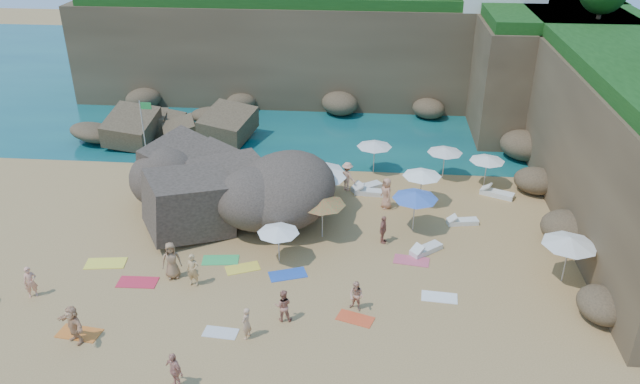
# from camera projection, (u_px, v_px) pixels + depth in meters

# --- Properties ---
(ground) EXTENTS (120.00, 120.00, 0.00)m
(ground) POSITION_uv_depth(u_px,v_px,m) (276.00, 252.00, 31.83)
(ground) COLOR tan
(ground) RESTS_ON ground
(seawater) EXTENTS (120.00, 120.00, 0.00)m
(seawater) POSITION_uv_depth(u_px,v_px,m) (324.00, 79.00, 58.40)
(seawater) COLOR #0C4751
(seawater) RESTS_ON ground
(cliff_back) EXTENTS (44.00, 8.00, 8.00)m
(cliff_back) POSITION_uv_depth(u_px,v_px,m) (343.00, 51.00, 51.98)
(cliff_back) COLOR brown
(cliff_back) RESTS_ON ground
(cliff_right) EXTENTS (8.00, 30.00, 8.00)m
(cliff_right) POSITION_uv_depth(u_px,v_px,m) (624.00, 133.00, 35.58)
(cliff_right) COLOR brown
(cliff_right) RESTS_ON ground
(cliff_corner) EXTENTS (10.00, 12.00, 8.00)m
(cliff_corner) POSITION_uv_depth(u_px,v_px,m) (541.00, 72.00, 46.37)
(cliff_corner) COLOR brown
(cliff_corner) RESTS_ON ground
(rock_promontory) EXTENTS (12.00, 7.00, 2.00)m
(rock_promontory) POSITION_uv_depth(u_px,v_px,m) (163.00, 130.00, 46.87)
(rock_promontory) COLOR brown
(rock_promontory) RESTS_ON ground
(marina_masts) EXTENTS (3.10, 0.10, 6.00)m
(marina_masts) POSITION_uv_depth(u_px,v_px,m) (149.00, 43.00, 58.33)
(marina_masts) COLOR white
(marina_masts) RESTS_ON ground
(rock_outcrop) EXTENTS (11.08, 9.94, 3.63)m
(rock_outcrop) POSITION_uv_depth(u_px,v_px,m) (228.00, 212.00, 35.56)
(rock_outcrop) COLOR brown
(rock_outcrop) RESTS_ON ground
(flag_pole) EXTENTS (0.79, 0.08, 4.05)m
(flag_pole) POSITION_uv_depth(u_px,v_px,m) (144.00, 122.00, 41.10)
(flag_pole) COLOR silver
(flag_pole) RESTS_ON ground
(parasol_0) EXTENTS (2.28, 2.28, 2.15)m
(parasol_0) POSITION_uv_depth(u_px,v_px,m) (325.00, 168.00, 36.23)
(parasol_0) COLOR silver
(parasol_0) RESTS_ON ground
(parasol_1) EXTENTS (2.57, 2.57, 2.43)m
(parasol_1) POSITION_uv_depth(u_px,v_px,m) (324.00, 174.00, 34.87)
(parasol_1) COLOR silver
(parasol_1) RESTS_ON ground
(parasol_2) EXTENTS (2.25, 2.25, 2.13)m
(parasol_2) POSITION_uv_depth(u_px,v_px,m) (375.00, 144.00, 39.41)
(parasol_2) COLOR silver
(parasol_2) RESTS_ON ground
(parasol_3) EXTENTS (2.20, 2.20, 2.08)m
(parasol_3) POSITION_uv_depth(u_px,v_px,m) (445.00, 150.00, 38.67)
(parasol_3) COLOR silver
(parasol_3) RESTS_ON ground
(parasol_4) EXTENTS (2.14, 2.14, 2.02)m
(parasol_4) POSITION_uv_depth(u_px,v_px,m) (487.00, 158.00, 37.67)
(parasol_4) COLOR silver
(parasol_4) RESTS_ON ground
(parasol_5) EXTENTS (2.25, 2.25, 2.13)m
(parasol_5) POSITION_uv_depth(u_px,v_px,m) (422.00, 173.00, 35.60)
(parasol_5) COLOR silver
(parasol_5) RESTS_ON ground
(parasol_6) EXTENTS (2.46, 2.46, 2.32)m
(parasol_6) POSITION_uv_depth(u_px,v_px,m) (322.00, 201.00, 32.18)
(parasol_6) COLOR silver
(parasol_6) RESTS_ON ground
(parasol_9) EXTENTS (2.08, 2.08, 1.97)m
(parasol_9) POSITION_uv_depth(u_px,v_px,m) (278.00, 230.00, 30.26)
(parasol_9) COLOR silver
(parasol_9) RESTS_ON ground
(parasol_10) EXTENTS (2.44, 2.44, 2.31)m
(parasol_10) POSITION_uv_depth(u_px,v_px,m) (415.00, 195.00, 32.81)
(parasol_10) COLOR silver
(parasol_10) RESTS_ON ground
(parasol_11) EXTENTS (2.54, 2.54, 2.41)m
(parasol_11) POSITION_uv_depth(u_px,v_px,m) (570.00, 241.00, 28.57)
(parasol_11) COLOR silver
(parasol_11) RESTS_ON ground
(lounger_0) EXTENTS (2.02, 0.92, 0.30)m
(lounger_0) POSITION_uv_depth(u_px,v_px,m) (298.00, 190.00, 37.66)
(lounger_0) COLOR white
(lounger_0) RESTS_ON ground
(lounger_1) EXTENTS (1.93, 0.78, 0.29)m
(lounger_1) POSITION_uv_depth(u_px,v_px,m) (371.00, 192.00, 37.43)
(lounger_1) COLOR silver
(lounger_1) RESTS_ON ground
(lounger_2) EXTENTS (1.96, 1.66, 0.30)m
(lounger_2) POSITION_uv_depth(u_px,v_px,m) (367.00, 187.00, 38.00)
(lounger_2) COLOR silver
(lounger_2) RESTS_ON ground
(lounger_3) EXTENTS (1.77, 0.86, 0.26)m
(lounger_3) POSITION_uv_depth(u_px,v_px,m) (462.00, 222.00, 34.32)
(lounger_3) COLOR silver
(lounger_3) RESTS_ON ground
(lounger_4) EXTENTS (2.06, 1.42, 0.31)m
(lounger_4) POSITION_uv_depth(u_px,v_px,m) (497.00, 194.00, 37.26)
(lounger_4) COLOR white
(lounger_4) RESTS_ON ground
(lounger_5) EXTENTS (1.77, 1.64, 0.28)m
(lounger_5) POSITION_uv_depth(u_px,v_px,m) (426.00, 250.00, 31.77)
(lounger_5) COLOR silver
(lounger_5) RESTS_ON ground
(towel_2) EXTENTS (1.90, 1.12, 0.03)m
(towel_2) POSITION_uv_depth(u_px,v_px,m) (79.00, 333.00, 26.20)
(towel_2) COLOR orange
(towel_2) RESTS_ON ground
(towel_3) EXTENTS (1.89, 1.10, 0.03)m
(towel_3) POSITION_uv_depth(u_px,v_px,m) (221.00, 260.00, 31.14)
(towel_3) COLOR #36BE60
(towel_3) RESTS_ON ground
(towel_4) EXTENTS (2.06, 1.23, 0.03)m
(towel_4) POSITION_uv_depth(u_px,v_px,m) (106.00, 263.00, 30.87)
(towel_4) COLOR #FBEB42
(towel_4) RESTS_ON ground
(towel_5) EXTENTS (1.51, 0.84, 0.03)m
(towel_5) POSITION_uv_depth(u_px,v_px,m) (221.00, 333.00, 26.23)
(towel_5) COLOR silver
(towel_5) RESTS_ON ground
(towel_7) EXTENTS (1.89, 0.99, 0.03)m
(towel_7) POSITION_uv_depth(u_px,v_px,m) (138.00, 282.00, 29.45)
(towel_7) COLOR red
(towel_7) RESTS_ON ground
(towel_8) EXTENTS (1.98, 1.45, 0.03)m
(towel_8) POSITION_uv_depth(u_px,v_px,m) (288.00, 274.00, 30.02)
(towel_8) COLOR blue
(towel_8) RESTS_ON ground
(towel_9) EXTENTS (1.86, 1.12, 0.03)m
(towel_9) POSITION_uv_depth(u_px,v_px,m) (411.00, 261.00, 31.09)
(towel_9) COLOR #CE5067
(towel_9) RESTS_ON ground
(towel_10) EXTENTS (1.75, 1.24, 0.03)m
(towel_10) POSITION_uv_depth(u_px,v_px,m) (355.00, 318.00, 27.07)
(towel_10) COLOR #E54B24
(towel_10) RESTS_ON ground
(towel_11) EXTENTS (1.93, 1.24, 0.03)m
(towel_11) POSITION_uv_depth(u_px,v_px,m) (205.00, 221.00, 34.62)
(towel_11) COLOR green
(towel_11) RESTS_ON ground
(towel_12) EXTENTS (1.84, 1.41, 0.03)m
(towel_12) POSITION_uv_depth(u_px,v_px,m) (243.00, 268.00, 30.50)
(towel_12) COLOR yellow
(towel_12) RESTS_ON ground
(towel_13) EXTENTS (1.68, 0.94, 0.03)m
(towel_13) POSITION_uv_depth(u_px,v_px,m) (439.00, 297.00, 28.42)
(towel_13) COLOR white
(towel_13) RESTS_ON ground
(person_stand_0) EXTENTS (0.68, 0.61, 1.56)m
(person_stand_0) POSITION_uv_depth(u_px,v_px,m) (30.00, 282.00, 28.16)
(person_stand_0) COLOR tan
(person_stand_0) RESTS_ON ground
(person_stand_1) EXTENTS (0.78, 0.63, 1.53)m
(person_stand_1) POSITION_uv_depth(u_px,v_px,m) (283.00, 306.00, 26.66)
(person_stand_1) COLOR #B5705A
(person_stand_1) RESTS_ON ground
(person_stand_2) EXTENTS (1.23, 1.11, 1.83)m
(person_stand_2) POSITION_uv_depth(u_px,v_px,m) (347.00, 176.00, 37.62)
(person_stand_2) COLOR #E2A280
(person_stand_2) RESTS_ON ground
(person_stand_3) EXTENTS (0.64, 0.98, 1.55)m
(person_stand_3) POSITION_uv_depth(u_px,v_px,m) (383.00, 230.00, 32.30)
(person_stand_3) COLOR #A56352
(person_stand_3) RESTS_ON ground
(person_stand_4) EXTENTS (0.84, 1.03, 1.85)m
(person_stand_4) POSITION_uv_depth(u_px,v_px,m) (386.00, 193.00, 35.64)
(person_stand_4) COLOR tan
(person_stand_4) RESTS_ON ground
(person_stand_5) EXTENTS (1.47, 0.84, 1.53)m
(person_stand_5) POSITION_uv_depth(u_px,v_px,m) (261.00, 185.00, 36.87)
(person_stand_5) COLOR #A37F51
(person_stand_5) RESTS_ON ground
(person_stand_6) EXTENTS (0.50, 0.63, 1.49)m
(person_stand_6) POSITION_uv_depth(u_px,v_px,m) (246.00, 323.00, 25.64)
(person_stand_6) COLOR tan
(person_stand_6) RESTS_ON ground
(person_lie_1) EXTENTS (1.68, 1.84, 0.39)m
(person_lie_1) POSITION_uv_depth(u_px,v_px,m) (176.00, 383.00, 23.39)
(person_lie_1) COLOR tan
(person_lie_1) RESTS_ON ground
(person_lie_2) EXTENTS (1.51, 2.07, 0.50)m
(person_lie_2) POSITION_uv_depth(u_px,v_px,m) (173.00, 273.00, 29.72)
(person_lie_2) COLOR #966E4B
(person_lie_2) RESTS_ON ground
(person_lie_3) EXTENTS (2.27, 2.32, 0.46)m
(person_lie_3) POSITION_uv_depth(u_px,v_px,m) (76.00, 337.00, 25.65)
(person_lie_3) COLOR tan
(person_lie_3) RESTS_ON ground
(person_lie_4) EXTENTS (0.74, 1.68, 0.39)m
(person_lie_4) POSITION_uv_depth(u_px,v_px,m) (194.00, 282.00, 29.19)
(person_lie_4) COLOR tan
(person_lie_4) RESTS_ON ground
(person_lie_5) EXTENTS (1.27, 1.58, 0.54)m
(person_lie_5) POSITION_uv_depth(u_px,v_px,m) (356.00, 305.00, 27.49)
(person_lie_5) COLOR tan
(person_lie_5) RESTS_ON ground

